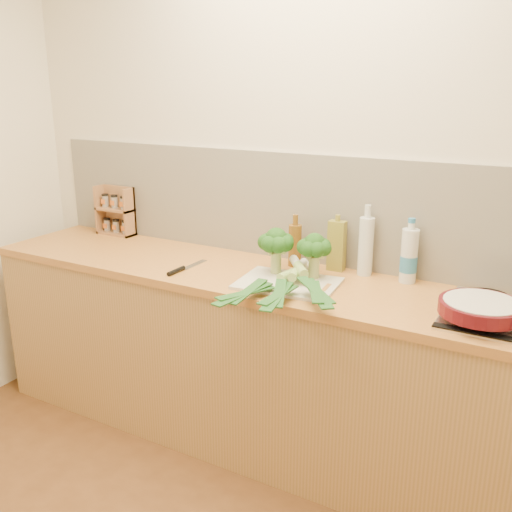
{
  "coord_description": "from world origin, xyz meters",
  "views": [
    {
      "loc": [
        1.11,
        -1.04,
        1.76
      ],
      "look_at": [
        -0.09,
        1.1,
        1.02
      ],
      "focal_mm": 40.0,
      "sensor_mm": 36.0,
      "label": 1
    }
  ],
  "objects_px": {
    "chopping_board": "(288,283)",
    "chefs_knife": "(181,269)",
    "skillet": "(482,308)",
    "spice_rack": "(117,213)"
  },
  "relations": [
    {
      "from": "chefs_knife",
      "to": "spice_rack",
      "type": "bearing_deg",
      "value": 153.94
    },
    {
      "from": "chopping_board",
      "to": "skillet",
      "type": "height_order",
      "value": "skillet"
    },
    {
      "from": "chopping_board",
      "to": "chefs_knife",
      "type": "height_order",
      "value": "chefs_knife"
    },
    {
      "from": "chopping_board",
      "to": "skillet",
      "type": "xyz_separation_m",
      "value": [
        0.82,
        -0.04,
        0.06
      ]
    },
    {
      "from": "chefs_knife",
      "to": "spice_rack",
      "type": "xyz_separation_m",
      "value": [
        -0.75,
        0.39,
        0.12
      ]
    },
    {
      "from": "chopping_board",
      "to": "skillet",
      "type": "distance_m",
      "value": 0.83
    },
    {
      "from": "chefs_knife",
      "to": "skillet",
      "type": "xyz_separation_m",
      "value": [
        1.36,
        0.03,
        0.06
      ]
    },
    {
      "from": "spice_rack",
      "to": "chefs_knife",
      "type": "bearing_deg",
      "value": -27.47
    },
    {
      "from": "chefs_knife",
      "to": "spice_rack",
      "type": "height_order",
      "value": "spice_rack"
    },
    {
      "from": "chopping_board",
      "to": "chefs_knife",
      "type": "bearing_deg",
      "value": -177.36
    }
  ]
}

